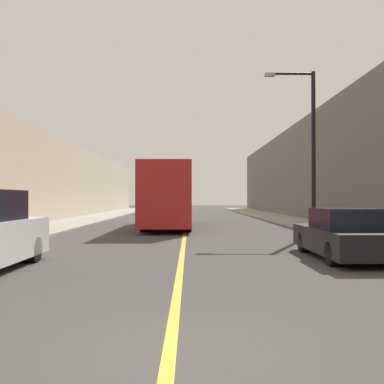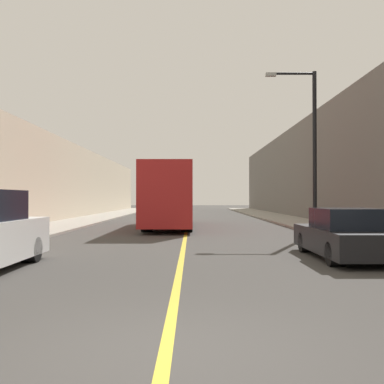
# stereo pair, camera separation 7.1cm
# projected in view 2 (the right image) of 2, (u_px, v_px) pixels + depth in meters

# --- Properties ---
(ground_plane) EXTENTS (200.00, 200.00, 0.00)m
(ground_plane) POSITION_uv_depth(u_px,v_px,m) (165.00, 356.00, 4.92)
(ground_plane) COLOR #3F3D3A
(sidewalk_left) EXTENTS (3.43, 72.00, 0.11)m
(sidewalk_left) POSITION_uv_depth(u_px,v_px,m) (90.00, 219.00, 34.92)
(sidewalk_left) COLOR #9E998E
(sidewalk_left) RESTS_ON ground
(sidewalk_right) EXTENTS (3.43, 72.00, 0.11)m
(sidewalk_right) POSITION_uv_depth(u_px,v_px,m) (286.00, 219.00, 34.93)
(sidewalk_right) COLOR #9E998E
(sidewalk_right) RESTS_ON ground
(building_row_left) EXTENTS (4.00, 72.00, 6.20)m
(building_row_left) POSITION_uv_depth(u_px,v_px,m) (42.00, 180.00, 34.95)
(building_row_left) COLOR beige
(building_row_left) RESTS_ON ground
(building_row_right) EXTENTS (4.00, 72.00, 8.16)m
(building_row_right) POSITION_uv_depth(u_px,v_px,m) (333.00, 168.00, 34.98)
(building_row_right) COLOR #66605B
(building_row_right) RESTS_ON ground
(road_center_line) EXTENTS (0.16, 72.00, 0.01)m
(road_center_line) POSITION_uv_depth(u_px,v_px,m) (188.00, 220.00, 34.92)
(road_center_line) COLOR gold
(road_center_line) RESTS_ON ground
(bus) EXTENTS (2.59, 11.75, 3.51)m
(bus) POSITION_uv_depth(u_px,v_px,m) (170.00, 195.00, 26.38)
(bus) COLOR #AD1E1E
(bus) RESTS_ON ground
(car_right_near) EXTENTS (1.83, 4.71, 1.44)m
(car_right_near) POSITION_uv_depth(u_px,v_px,m) (345.00, 236.00, 12.76)
(car_right_near) COLOR black
(car_right_near) RESTS_ON ground
(street_lamp_right) EXTENTS (2.46, 0.24, 7.73)m
(street_lamp_right) POSITION_uv_depth(u_px,v_px,m) (310.00, 141.00, 21.65)
(street_lamp_right) COLOR black
(street_lamp_right) RESTS_ON sidewalk_right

